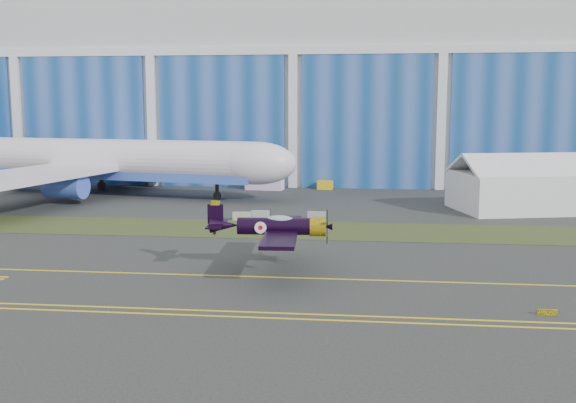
# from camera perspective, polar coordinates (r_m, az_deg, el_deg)

# --- Properties ---
(ground) EXTENTS (260.00, 260.00, 0.00)m
(ground) POSITION_cam_1_polar(r_m,az_deg,el_deg) (55.23, -5.06, -4.98)
(ground) COLOR #323533
(ground) RESTS_ON ground
(grass_median) EXTENTS (260.00, 10.00, 0.02)m
(grass_median) POSITION_cam_1_polar(r_m,az_deg,el_deg) (68.71, -2.72, -2.33)
(grass_median) COLOR #475128
(grass_median) RESTS_ON ground
(hangar) EXTENTS (220.00, 45.70, 30.00)m
(hangar) POSITION_cam_1_polar(r_m,az_deg,el_deg) (124.95, 1.55, 9.29)
(hangar) COLOR silver
(hangar) RESTS_ON ground
(taxiway_centreline) EXTENTS (200.00, 0.20, 0.02)m
(taxiway_centreline) POSITION_cam_1_polar(r_m,az_deg,el_deg) (50.48, -6.20, -6.24)
(taxiway_centreline) COLOR yellow
(taxiway_centreline) RESTS_ON ground
(edge_line_near) EXTENTS (80.00, 0.20, 0.02)m
(edge_line_near) POSITION_cam_1_polar(r_m,az_deg,el_deg) (41.63, -9.11, -9.45)
(edge_line_near) COLOR yellow
(edge_line_near) RESTS_ON ground
(edge_line_far) EXTENTS (80.00, 0.20, 0.02)m
(edge_line_far) POSITION_cam_1_polar(r_m,az_deg,el_deg) (42.55, -8.75, -9.05)
(edge_line_far) COLOR yellow
(edge_line_far) RESTS_ON ground
(guard_board_right) EXTENTS (1.20, 0.15, 0.35)m
(guard_board_right) POSITION_cam_1_polar(r_m,az_deg,el_deg) (43.92, 21.11, -8.74)
(guard_board_right) COLOR yellow
(guard_board_right) RESTS_ON ground
(warbird) EXTENTS (11.26, 13.31, 3.77)m
(warbird) POSITION_cam_1_polar(r_m,az_deg,el_deg) (50.77, -1.16, -2.11)
(warbird) COLOR black
(warbird) RESTS_ON ground
(jetliner) EXTENTS (72.93, 65.27, 22.24)m
(jetliner) POSITION_cam_1_polar(r_m,az_deg,el_deg) (97.92, -15.70, 7.04)
(jetliner) COLOR silver
(jetliner) RESTS_ON ground
(tent) EXTENTS (17.14, 14.24, 6.94)m
(tent) POSITION_cam_1_polar(r_m,az_deg,el_deg) (84.88, 19.09, 1.59)
(tent) COLOR silver
(tent) RESTS_ON ground
(shipping_container) EXTENTS (5.77, 2.93, 2.39)m
(shipping_container) POSITION_cam_1_polar(r_m,az_deg,el_deg) (100.51, -1.99, 1.69)
(shipping_container) COLOR #EBCAF7
(shipping_container) RESTS_ON ground
(tug) EXTENTS (2.36, 1.62, 1.30)m
(tug) POSITION_cam_1_polar(r_m,az_deg,el_deg) (101.02, 3.16, 1.40)
(tug) COLOR yellow
(tug) RESTS_ON ground
(barrier_a) EXTENTS (2.05, 0.82, 0.90)m
(barrier_a) POSITION_cam_1_polar(r_m,az_deg,el_deg) (74.02, -3.93, -1.24)
(barrier_a) COLOR #9B9C84
(barrier_a) RESTS_ON ground
(barrier_b) EXTENTS (2.04, 0.75, 0.90)m
(barrier_b) POSITION_cam_1_polar(r_m,az_deg,el_deg) (74.85, -2.34, -1.12)
(barrier_b) COLOR gray
(barrier_b) RESTS_ON ground
(barrier_c) EXTENTS (2.00, 0.61, 0.90)m
(barrier_c) POSITION_cam_1_polar(r_m,az_deg,el_deg) (74.15, 2.44, -1.21)
(barrier_c) COLOR gray
(barrier_c) RESTS_ON ground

